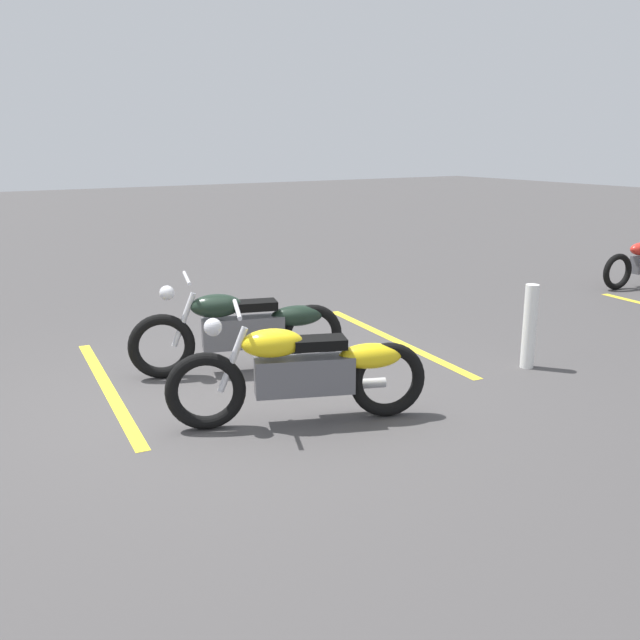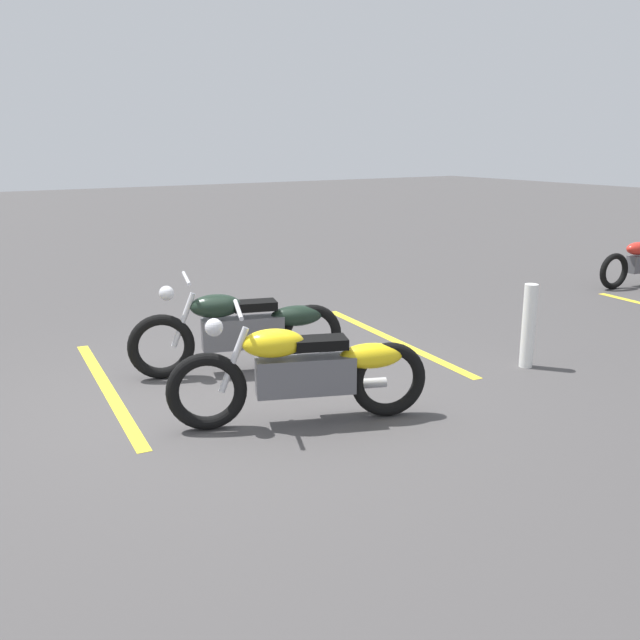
{
  "view_description": "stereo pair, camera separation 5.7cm",
  "coord_description": "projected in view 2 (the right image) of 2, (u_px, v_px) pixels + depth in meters",
  "views": [
    {
      "loc": [
        -2.56,
        -5.61,
        2.36
      ],
      "look_at": [
        0.88,
        0.0,
        0.65
      ],
      "focal_mm": 39.21,
      "sensor_mm": 36.0,
      "label": 1
    },
    {
      "loc": [
        -2.61,
        -5.58,
        2.36
      ],
      "look_at": [
        0.88,
        0.0,
        0.65
      ],
      "focal_mm": 39.21,
      "sensor_mm": 36.0,
      "label": 2
    }
  ],
  "objects": [
    {
      "name": "ground_plane",
      "position": [
        240.0,
        400.0,
        6.51
      ],
      "size": [
        60.0,
        60.0,
        0.0
      ],
      "primitive_type": "plane",
      "color": "#474444"
    },
    {
      "name": "motorcycle_bright_foreground",
      "position": [
        306.0,
        371.0,
        5.9
      ],
      "size": [
        2.12,
        0.93,
        1.04
      ],
      "rotation": [
        0.0,
        0.0,
        2.78
      ],
      "color": "black",
      "rests_on": "ground"
    },
    {
      "name": "motorcycle_dark_foreground",
      "position": [
        243.0,
        328.0,
        7.21
      ],
      "size": [
        2.17,
        0.81,
        1.04
      ],
      "rotation": [
        0.0,
        0.0,
        2.86
      ],
      "color": "black",
      "rests_on": "ground"
    },
    {
      "name": "bollard_post",
      "position": [
        528.0,
        326.0,
        7.35
      ],
      "size": [
        0.14,
        0.14,
        0.9
      ],
      "primitive_type": "cylinder",
      "color": "white",
      "rests_on": "ground"
    },
    {
      "name": "parking_stripe_near",
      "position": [
        107.0,
        388.0,
        6.8
      ],
      "size": [
        0.42,
        3.2,
        0.01
      ],
      "primitive_type": "cube",
      "rotation": [
        0.0,
        0.0,
        1.48
      ],
      "color": "yellow",
      "rests_on": "ground"
    },
    {
      "name": "parking_stripe_mid",
      "position": [
        393.0,
        340.0,
        8.45
      ],
      "size": [
        0.42,
        3.2,
        0.01
      ],
      "primitive_type": "cube",
      "rotation": [
        0.0,
        0.0,
        1.48
      ],
      "color": "yellow",
      "rests_on": "ground"
    }
  ]
}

